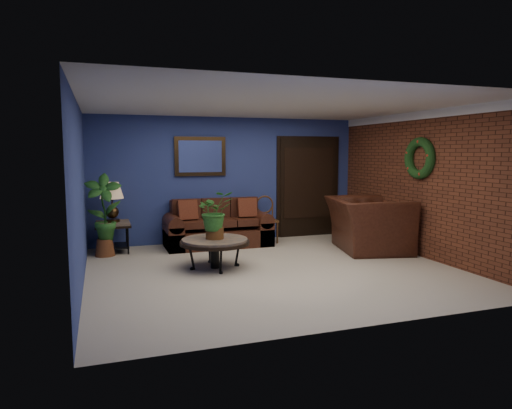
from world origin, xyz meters
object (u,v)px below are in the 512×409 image
object	(u,v)px
sofa	(217,230)
side_chair	(266,216)
end_table	(113,229)
coffee_table	(215,242)
table_lamp	(112,197)
armchair	(368,224)

from	to	relation	value
sofa	side_chair	size ratio (longest dim) A/B	2.16
end_table	coffee_table	bearing A→B (deg)	-48.84
coffee_table	sofa	bearing A→B (deg)	74.83
table_lamp	side_chair	bearing A→B (deg)	1.33
sofa	armchair	size ratio (longest dim) A/B	1.35
coffee_table	armchair	xyz separation A→B (m)	(2.98, 0.37, 0.08)
sofa	end_table	distance (m)	1.94
sofa	end_table	size ratio (longest dim) A/B	3.29
side_chair	table_lamp	bearing A→B (deg)	-173.91
coffee_table	end_table	size ratio (longest dim) A/B	1.77
end_table	sofa	bearing A→B (deg)	0.77
coffee_table	table_lamp	size ratio (longest dim) A/B	1.58
coffee_table	end_table	distance (m)	2.23
sofa	side_chair	bearing A→B (deg)	2.38
coffee_table	table_lamp	distance (m)	2.31
table_lamp	side_chair	distance (m)	3.00
side_chair	armchair	distance (m)	2.03
armchair	side_chair	bearing A→B (deg)	60.13
table_lamp	armchair	size ratio (longest dim) A/B	0.46
side_chair	armchair	world-z (taller)	armchair
side_chair	coffee_table	bearing A→B (deg)	-125.64
side_chair	end_table	bearing A→B (deg)	-173.91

